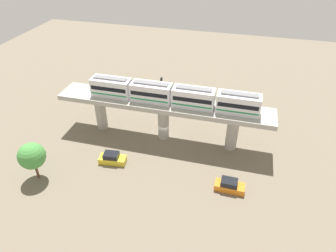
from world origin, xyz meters
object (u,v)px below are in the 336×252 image
Objects in this scene: train at (172,95)px; tree_mid_lot at (32,156)px; tree_near_viaduct at (171,92)px; parked_car_yellow at (112,158)px; signal_post at (162,100)px; parked_car_orange at (229,186)px.

train is 22.63m from tree_mid_lot.
tree_near_viaduct is 0.73× the size of tree_mid_lot.
signal_post reaches higher than parked_car_yellow.
tree_near_viaduct is at bearing -19.16° from parked_car_yellow.
signal_post reaches higher than tree_mid_lot.
parked_car_orange is (-9.61, -10.88, -7.93)m from train.
tree_mid_lot reaches higher than parked_car_yellow.
tree_mid_lot reaches higher than tree_near_viaduct.
train is at bearing -49.55° from tree_mid_lot.
tree_near_viaduct is 28.96m from tree_mid_lot.
train is at bearing -164.63° from tree_near_viaduct.
tree_mid_lot is (-14.38, 16.87, -4.55)m from train.
signal_post is (11.87, -4.79, 4.65)m from parked_car_yellow.
parked_car_orange is 0.44× the size of signal_post.
signal_post reaches higher than tree_near_viaduct.
train is 13.82m from parked_car_yellow.
signal_post is at bearing 38.60° from train.
tree_near_viaduct is 0.45× the size of signal_post.
parked_car_orange is 0.70× the size of tree_mid_lot.
train is at bearing -141.40° from signal_post.
train reaches higher than signal_post.
train reaches higher than tree_mid_lot.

